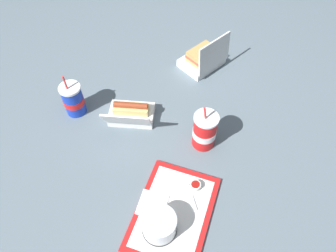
{
  "coord_description": "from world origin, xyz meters",
  "views": [
    {
      "loc": [
        0.81,
        0.3,
        1.12
      ],
      "look_at": [
        0.05,
        0.03,
        0.05
      ],
      "focal_mm": 35.0,
      "sensor_mm": 36.0,
      "label": 1
    }
  ],
  "objects_px": {
    "clamshell_sandwich_front": "(203,59)",
    "soda_cup_left": "(205,131)",
    "plastic_fork": "(191,197)",
    "soda_cup_center": "(73,100)",
    "cake_container": "(159,225)",
    "clamshell_hotdog_back": "(131,113)",
    "ketchup_cup": "(195,186)",
    "food_tray": "(173,213)"
  },
  "relations": [
    {
      "from": "cake_container",
      "to": "clamshell_hotdog_back",
      "type": "bearing_deg",
      "value": -145.61
    },
    {
      "from": "soda_cup_center",
      "to": "soda_cup_left",
      "type": "bearing_deg",
      "value": 92.24
    },
    {
      "from": "ketchup_cup",
      "to": "clamshell_hotdog_back",
      "type": "distance_m",
      "value": 0.42
    },
    {
      "from": "food_tray",
      "to": "clamshell_hotdog_back",
      "type": "xyz_separation_m",
      "value": [
        -0.35,
        -0.31,
        0.03
      ]
    },
    {
      "from": "clamshell_sandwich_front",
      "to": "soda_cup_center",
      "type": "relative_size",
      "value": 1.19
    },
    {
      "from": "clamshell_hotdog_back",
      "to": "clamshell_sandwich_front",
      "type": "height_order",
      "value": "clamshell_sandwich_front"
    },
    {
      "from": "clamshell_sandwich_front",
      "to": "soda_cup_left",
      "type": "bearing_deg",
      "value": 16.29
    },
    {
      "from": "ketchup_cup",
      "to": "clamshell_hotdog_back",
      "type": "xyz_separation_m",
      "value": [
        -0.23,
        -0.36,
        0.01
      ]
    },
    {
      "from": "clamshell_sandwich_front",
      "to": "soda_cup_left",
      "type": "distance_m",
      "value": 0.47
    },
    {
      "from": "clamshell_hotdog_back",
      "to": "soda_cup_center",
      "type": "height_order",
      "value": "soda_cup_center"
    },
    {
      "from": "food_tray",
      "to": "soda_cup_left",
      "type": "bearing_deg",
      "value": 177.34
    },
    {
      "from": "ketchup_cup",
      "to": "clamshell_sandwich_front",
      "type": "distance_m",
      "value": 0.68
    },
    {
      "from": "ketchup_cup",
      "to": "clamshell_sandwich_front",
      "type": "relative_size",
      "value": 0.16
    },
    {
      "from": "clamshell_sandwich_front",
      "to": "clamshell_hotdog_back",
      "type": "bearing_deg",
      "value": -24.2
    },
    {
      "from": "food_tray",
      "to": "clamshell_hotdog_back",
      "type": "height_order",
      "value": "clamshell_hotdog_back"
    },
    {
      "from": "plastic_fork",
      "to": "clamshell_sandwich_front",
      "type": "xyz_separation_m",
      "value": [
        -0.71,
        -0.16,
        0.03
      ]
    },
    {
      "from": "plastic_fork",
      "to": "soda_cup_center",
      "type": "bearing_deg",
      "value": -145.32
    },
    {
      "from": "food_tray",
      "to": "ketchup_cup",
      "type": "xyz_separation_m",
      "value": [
        -0.12,
        0.05,
        0.02
      ]
    },
    {
      "from": "cake_container",
      "to": "plastic_fork",
      "type": "distance_m",
      "value": 0.17
    },
    {
      "from": "ketchup_cup",
      "to": "soda_cup_center",
      "type": "bearing_deg",
      "value": -107.44
    },
    {
      "from": "clamshell_hotdog_back",
      "to": "soda_cup_left",
      "type": "distance_m",
      "value": 0.33
    },
    {
      "from": "food_tray",
      "to": "clamshell_sandwich_front",
      "type": "distance_m",
      "value": 0.79
    },
    {
      "from": "plastic_fork",
      "to": "clamshell_sandwich_front",
      "type": "relative_size",
      "value": 0.44
    },
    {
      "from": "food_tray",
      "to": "plastic_fork",
      "type": "xyz_separation_m",
      "value": [
        -0.08,
        0.04,
        0.01
      ]
    },
    {
      "from": "ketchup_cup",
      "to": "soda_cup_left",
      "type": "xyz_separation_m",
      "value": [
        -0.21,
        -0.03,
        0.06
      ]
    },
    {
      "from": "clamshell_sandwich_front",
      "to": "soda_cup_left",
      "type": "relative_size",
      "value": 1.1
    },
    {
      "from": "food_tray",
      "to": "ketchup_cup",
      "type": "relative_size",
      "value": 9.32
    },
    {
      "from": "soda_cup_left",
      "to": "food_tray",
      "type": "bearing_deg",
      "value": -2.66
    },
    {
      "from": "soda_cup_left",
      "to": "clamshell_sandwich_front",
      "type": "bearing_deg",
      "value": -163.71
    },
    {
      "from": "food_tray",
      "to": "clamshell_sandwich_front",
      "type": "height_order",
      "value": "clamshell_sandwich_front"
    },
    {
      "from": "plastic_fork",
      "to": "clamshell_hotdog_back",
      "type": "relative_size",
      "value": 0.48
    },
    {
      "from": "food_tray",
      "to": "soda_cup_center",
      "type": "bearing_deg",
      "value": -118.92
    },
    {
      "from": "food_tray",
      "to": "cake_container",
      "type": "xyz_separation_m",
      "value": [
        0.07,
        -0.02,
        0.05
      ]
    },
    {
      "from": "plastic_fork",
      "to": "cake_container",
      "type": "bearing_deg",
      "value": -58.42
    },
    {
      "from": "clamshell_sandwich_front",
      "to": "soda_cup_left",
      "type": "height_order",
      "value": "soda_cup_left"
    },
    {
      "from": "cake_container",
      "to": "clamshell_hotdog_back",
      "type": "distance_m",
      "value": 0.51
    },
    {
      "from": "plastic_fork",
      "to": "soda_cup_left",
      "type": "xyz_separation_m",
      "value": [
        -0.26,
        -0.03,
        0.07
      ]
    },
    {
      "from": "clamshell_sandwich_front",
      "to": "ketchup_cup",
      "type": "bearing_deg",
      "value": 13.68
    },
    {
      "from": "clamshell_hotdog_back",
      "to": "cake_container",
      "type": "bearing_deg",
      "value": 34.39
    },
    {
      "from": "soda_cup_center",
      "to": "clamshell_sandwich_front",
      "type": "bearing_deg",
      "value": 136.74
    },
    {
      "from": "ketchup_cup",
      "to": "plastic_fork",
      "type": "distance_m",
      "value": 0.04
    },
    {
      "from": "cake_container",
      "to": "clamshell_hotdog_back",
      "type": "relative_size",
      "value": 0.52
    }
  ]
}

